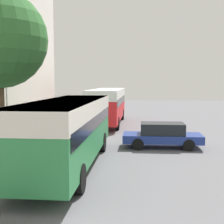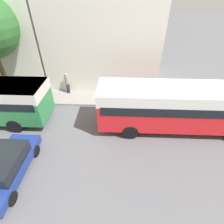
# 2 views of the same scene
# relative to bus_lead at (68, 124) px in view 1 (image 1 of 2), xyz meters

# --- Properties ---
(bus_lead) EXTENTS (2.54, 10.23, 2.91)m
(bus_lead) POSITION_rel_bus_lead_xyz_m (0.00, 0.00, 0.00)
(bus_lead) COLOR #2D8447
(bus_lead) RESTS_ON ground_plane
(bus_following) EXTENTS (2.50, 10.72, 3.06)m
(bus_following) POSITION_rel_bus_lead_xyz_m (0.25, 13.96, 0.09)
(bus_following) COLOR red
(bus_following) RESTS_ON ground_plane
(car_crossing) EXTENTS (4.39, 1.80, 1.40)m
(car_crossing) POSITION_rel_bus_lead_xyz_m (4.35, 4.43, -1.16)
(car_crossing) COLOR navy
(car_crossing) RESTS_ON ground_plane
(pedestrian_near_curb) EXTENTS (0.35, 0.35, 1.83)m
(pedestrian_near_curb) POSITION_rel_bus_lead_xyz_m (-3.85, 5.43, -0.80)
(pedestrian_near_curb) COLOR #232838
(pedestrian_near_curb) RESTS_ON sidewalk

